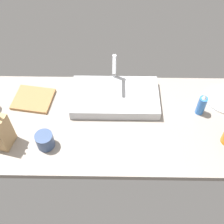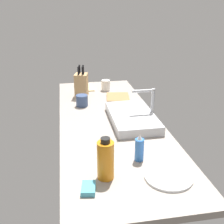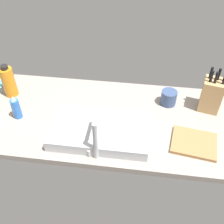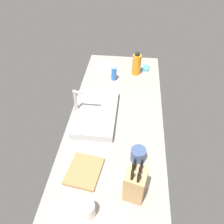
{
  "view_description": "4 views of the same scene",
  "coord_description": "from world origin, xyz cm",
  "px_view_note": "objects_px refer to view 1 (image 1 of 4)",
  "views": [
    {
      "loc": [
        5.22,
        -94.08,
        130.76
      ],
      "look_at": [
        3.83,
        1.5,
        9.15
      ],
      "focal_mm": 45.67,
      "sensor_mm": 36.0,
      "label": 1
    },
    {
      "loc": [
        171.68,
        -28.43,
        80.41
      ],
      "look_at": [
        7.55,
        0.46,
        12.29
      ],
      "focal_mm": 44.42,
      "sensor_mm": 36.0,
      "label": 2
    },
    {
      "loc": [
        -13.47,
        107.98,
        105.45
      ],
      "look_at": [
        0.54,
        3.92,
        11.04
      ],
      "focal_mm": 42.66,
      "sensor_mm": 36.0,
      "label": 3
    },
    {
      "loc": [
        -114.47,
        -9.57,
        119.07
      ],
      "look_at": [
        2.02,
        2.76,
        11.33
      ],
      "focal_mm": 36.56,
      "sensor_mm": 36.0,
      "label": 4
    }
  ],
  "objects_px": {
    "soap_bottle": "(202,105)",
    "cutting_board": "(33,99)",
    "ceramic_cup": "(45,140)",
    "faucet": "(115,69)",
    "sink_basin": "(115,97)"
  },
  "relations": [
    {
      "from": "soap_bottle",
      "to": "cutting_board",
      "type": "bearing_deg",
      "value": 175.4
    },
    {
      "from": "sink_basin",
      "to": "ceramic_cup",
      "type": "distance_m",
      "value": 0.47
    },
    {
      "from": "sink_basin",
      "to": "soap_bottle",
      "type": "height_order",
      "value": "soap_bottle"
    },
    {
      "from": "sink_basin",
      "to": "soap_bottle",
      "type": "xyz_separation_m",
      "value": [
        0.48,
        -0.08,
        0.03
      ]
    },
    {
      "from": "faucet",
      "to": "soap_bottle",
      "type": "distance_m",
      "value": 0.53
    },
    {
      "from": "faucet",
      "to": "cutting_board",
      "type": "relative_size",
      "value": 1.01
    },
    {
      "from": "faucet",
      "to": "ceramic_cup",
      "type": "distance_m",
      "value": 0.56
    },
    {
      "from": "soap_bottle",
      "to": "ceramic_cup",
      "type": "relative_size",
      "value": 1.61
    },
    {
      "from": "cutting_board",
      "to": "soap_bottle",
      "type": "height_order",
      "value": "soap_bottle"
    },
    {
      "from": "ceramic_cup",
      "to": "sink_basin",
      "type": "bearing_deg",
      "value": 41.05
    },
    {
      "from": "sink_basin",
      "to": "ceramic_cup",
      "type": "xyz_separation_m",
      "value": [
        -0.36,
        -0.31,
        0.01
      ]
    },
    {
      "from": "soap_bottle",
      "to": "sink_basin",
      "type": "bearing_deg",
      "value": 170.48
    },
    {
      "from": "soap_bottle",
      "to": "faucet",
      "type": "bearing_deg",
      "value": 157.4
    },
    {
      "from": "faucet",
      "to": "soap_bottle",
      "type": "xyz_separation_m",
      "value": [
        0.48,
        -0.2,
        -0.07
      ]
    },
    {
      "from": "ceramic_cup",
      "to": "faucet",
      "type": "bearing_deg",
      "value": 50.79
    }
  ]
}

